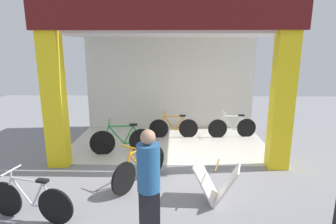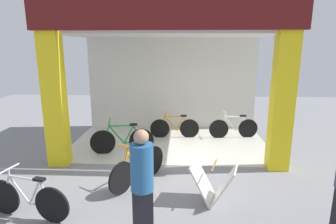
# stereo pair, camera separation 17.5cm
# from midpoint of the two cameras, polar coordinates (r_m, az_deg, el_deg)

# --- Properties ---
(ground_plane) EXTENTS (19.37, 19.37, 0.00)m
(ground_plane) POSITION_cam_midpoint_polar(r_m,az_deg,el_deg) (6.88, -0.92, -10.96)
(ground_plane) COLOR gray
(ground_plane) RESTS_ON ground
(shop_facade) EXTENTS (5.89, 3.58, 3.90)m
(shop_facade) POSITION_cam_midpoint_polar(r_m,az_deg,el_deg) (7.98, -0.48, 8.02)
(shop_facade) COLOR beige
(shop_facade) RESTS_ON ground
(bicycle_inside_0) EXTENTS (1.67, 0.48, 0.93)m
(bicycle_inside_0) POSITION_cam_midpoint_polar(r_m,az_deg,el_deg) (7.60, -9.96, -5.74)
(bicycle_inside_0) COLOR black
(bicycle_inside_0) RESTS_ON ground
(bicycle_inside_1) EXTENTS (1.53, 0.42, 0.84)m
(bicycle_inside_1) POSITION_cam_midpoint_polar(r_m,az_deg,el_deg) (9.00, 12.43, -3.07)
(bicycle_inside_1) COLOR black
(bicycle_inside_1) RESTS_ON ground
(bicycle_inside_2) EXTENTS (1.53, 0.42, 0.84)m
(bicycle_inside_2) POSITION_cam_midpoint_polar(r_m,az_deg,el_deg) (8.76, 0.61, -3.19)
(bicycle_inside_2) COLOR black
(bicycle_inside_2) RESTS_ON ground
(bicycle_parked_0) EXTENTS (0.92, 1.45, 0.92)m
(bicycle_parked_0) POSITION_cam_midpoint_polar(r_m,az_deg,el_deg) (5.96, -6.46, -11.15)
(bicycle_parked_0) COLOR black
(bicycle_parked_0) RESTS_ON ground
(bicycle_parked_1) EXTENTS (1.56, 0.46, 0.87)m
(bicycle_parked_1) POSITION_cam_midpoint_polar(r_m,az_deg,el_deg) (5.37, -27.21, -15.83)
(bicycle_parked_1) COLOR black
(bicycle_parked_1) RESTS_ON ground
(sandwich_board_sign) EXTENTS (0.93, 0.75, 0.75)m
(sandwich_board_sign) POSITION_cam_midpoint_polar(r_m,az_deg,el_deg) (5.37, 8.86, -14.16)
(sandwich_board_sign) COLOR silver
(sandwich_board_sign) RESTS_ON ground
(pedestrian_0) EXTENTS (0.36, 0.36, 1.77)m
(pedestrian_0) POSITION_cam_midpoint_polar(r_m,az_deg,el_deg) (3.99, -5.24, -15.56)
(pedestrian_0) COLOR black
(pedestrian_0) RESTS_ON ground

